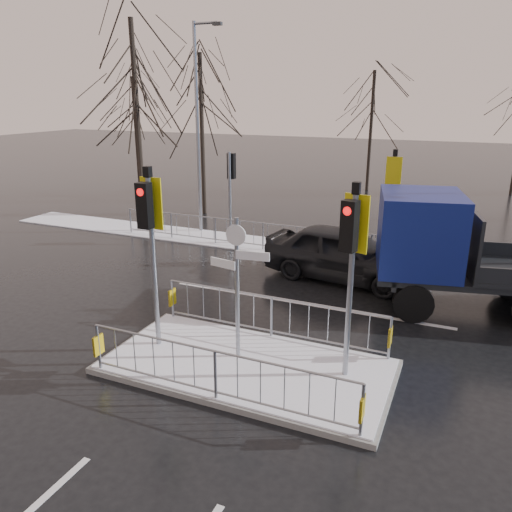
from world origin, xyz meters
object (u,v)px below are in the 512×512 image
at_px(traffic_island, 246,352).
at_px(flatbed_truck, 456,250).
at_px(street_lamp_left, 199,122).
at_px(car_far_lane, 343,253).

xyz_separation_m(traffic_island, flatbed_truck, (3.72, 5.10, 1.27)).
xyz_separation_m(traffic_island, street_lamp_left, (-6.42, 9.49, 4.10)).
bearing_deg(car_far_lane, traffic_island, -177.46).
distance_m(traffic_island, car_far_lane, 6.18).
relative_size(traffic_island, car_far_lane, 1.21).
distance_m(car_far_lane, flatbed_truck, 3.49).
bearing_deg(traffic_island, street_lamp_left, 124.07).
bearing_deg(street_lamp_left, flatbed_truck, -23.42).
relative_size(flatbed_truck, street_lamp_left, 0.87).
distance_m(traffic_island, flatbed_truck, 6.44).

